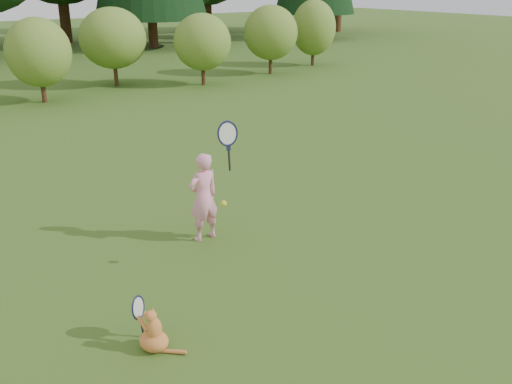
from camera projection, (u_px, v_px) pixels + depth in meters
ground at (278, 262)px, 7.51m from camera, size 100.00×100.00×0.00m
shrub_row at (20, 53)px, 17.05m from camera, size 28.00×3.00×2.80m
child at (204, 195)px, 7.96m from camera, size 0.72×0.41×1.91m
cat at (152, 328)px, 5.68m from camera, size 0.44×0.65×0.62m
tennis_ball at (224, 203)px, 7.04m from camera, size 0.08×0.08×0.08m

